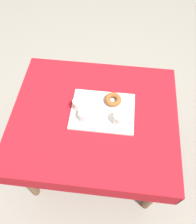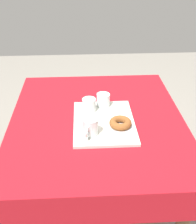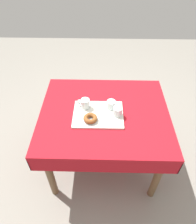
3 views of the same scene
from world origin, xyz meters
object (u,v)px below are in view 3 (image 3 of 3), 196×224
(water_glass_far, at_px, (118,112))
(sugar_donut_left, at_px, (90,118))
(dining_table, at_px, (104,121))
(serving_tray, at_px, (98,114))
(water_glass_near, at_px, (111,105))
(donut_plate_left, at_px, (90,120))
(tea_mug_left, at_px, (85,104))

(water_glass_far, relative_size, sugar_donut_left, 0.66)
(dining_table, bearing_deg, serving_tray, -147.82)
(serving_tray, height_order, sugar_donut_left, sugar_donut_left)
(water_glass_far, bearing_deg, water_glass_near, 122.33)
(donut_plate_left, bearing_deg, sugar_donut_left, 0.00)
(donut_plate_left, xyz_separation_m, sugar_donut_left, (0.00, 0.00, 0.02))
(tea_mug_left, xyz_separation_m, water_glass_near, (0.22, -0.00, -0.01))
(water_glass_near, xyz_separation_m, water_glass_far, (0.05, -0.08, 0.00))
(water_glass_far, bearing_deg, donut_plate_left, -161.96)
(water_glass_near, height_order, donut_plate_left, water_glass_near)
(dining_table, distance_m, donut_plate_left, 0.21)
(tea_mug_left, xyz_separation_m, water_glass_far, (0.28, -0.08, -0.01))
(serving_tray, xyz_separation_m, water_glass_near, (0.11, 0.08, 0.04))
(dining_table, height_order, tea_mug_left, tea_mug_left)
(water_glass_near, xyz_separation_m, donut_plate_left, (-0.17, -0.15, -0.03))
(serving_tray, xyz_separation_m, donut_plate_left, (-0.06, -0.08, 0.01))
(dining_table, xyz_separation_m, tea_mug_left, (-0.17, 0.04, 0.16))
(sugar_donut_left, bearing_deg, donut_plate_left, 0.00)
(dining_table, distance_m, tea_mug_left, 0.24)
(water_glass_far, relative_size, donut_plate_left, 0.61)
(water_glass_near, relative_size, water_glass_far, 1.00)
(serving_tray, height_order, water_glass_far, water_glass_far)
(water_glass_far, bearing_deg, sugar_donut_left, -161.96)
(tea_mug_left, distance_m, water_glass_near, 0.22)
(water_glass_near, bearing_deg, sugar_donut_left, -137.65)
(donut_plate_left, bearing_deg, tea_mug_left, 108.84)
(serving_tray, relative_size, water_glass_near, 5.59)
(tea_mug_left, bearing_deg, serving_tray, -33.65)
(dining_table, bearing_deg, tea_mug_left, 165.76)
(serving_tray, bearing_deg, water_glass_near, 34.69)
(water_glass_near, height_order, sugar_donut_left, water_glass_near)
(serving_tray, bearing_deg, water_glass_far, -2.64)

